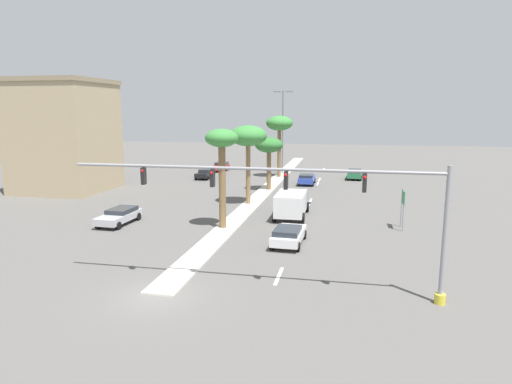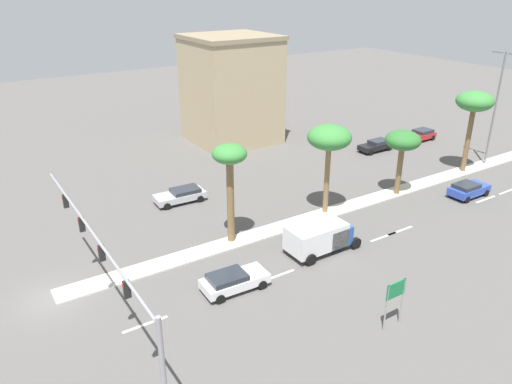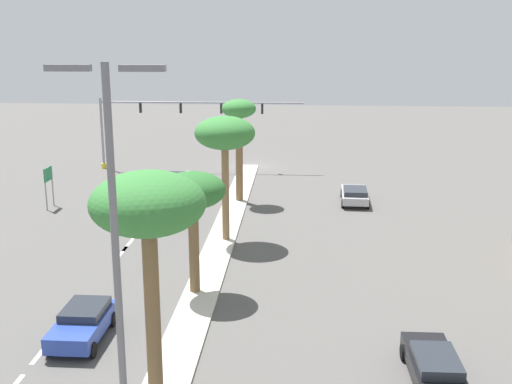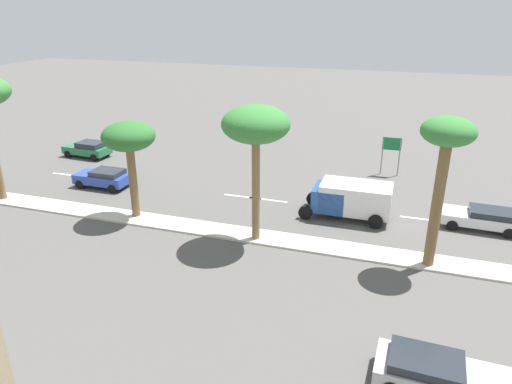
% 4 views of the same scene
% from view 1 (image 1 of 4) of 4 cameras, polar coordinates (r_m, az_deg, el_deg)
% --- Properties ---
extents(ground_plane, '(160.00, 160.00, 0.00)m').
position_cam_1_polar(ground_plane, '(47.98, 0.19, -0.85)').
color(ground_plane, '#565451').
extents(median_curb, '(1.80, 67.03, 0.12)m').
position_cam_1_polar(median_curb, '(55.17, 1.71, 0.69)').
color(median_curb, beige).
rests_on(median_curb, ground).
extents(lane_stripe_trailing, '(0.20, 2.80, 0.01)m').
position_cam_1_polar(lane_stripe_trailing, '(26.07, 2.91, -10.63)').
color(lane_stripe_trailing, silver).
rests_on(lane_stripe_trailing, ground).
extents(lane_stripe_right, '(0.20, 2.80, 0.01)m').
position_cam_1_polar(lane_stripe_right, '(35.12, 5.28, -5.09)').
color(lane_stripe_right, silver).
rests_on(lane_stripe_right, ground).
extents(lane_stripe_outboard, '(0.20, 2.80, 0.01)m').
position_cam_1_polar(lane_stripe_outboard, '(45.13, 6.73, -1.64)').
color(lane_stripe_outboard, silver).
rests_on(lane_stripe_outboard, ground).
extents(lane_stripe_center, '(0.20, 2.80, 0.01)m').
position_cam_1_polar(lane_stripe_center, '(47.00, 6.93, -1.16)').
color(lane_stripe_center, silver).
rests_on(lane_stripe_center, ground).
extents(lane_stripe_far, '(0.20, 2.80, 0.01)m').
position_cam_1_polar(lane_stripe_far, '(58.23, 7.86, 1.05)').
color(lane_stripe_far, silver).
rests_on(lane_stripe_far, ground).
extents(lane_stripe_left, '(0.20, 2.80, 0.01)m').
position_cam_1_polar(lane_stripe_left, '(61.75, 8.08, 1.58)').
color(lane_stripe_left, silver).
rests_on(lane_stripe_left, ground).
extents(lane_stripe_leading, '(0.20, 2.80, 0.01)m').
position_cam_1_polar(lane_stripe_leading, '(72.70, 8.62, 2.88)').
color(lane_stripe_leading, silver).
rests_on(lane_stripe_leading, ground).
extents(traffic_signal_gantry, '(19.45, 0.53, 6.82)m').
position_cam_1_polar(traffic_signal_gantry, '(22.52, 9.04, -1.61)').
color(traffic_signal_gantry, gray).
rests_on(traffic_signal_gantry, ground).
extents(directional_road_sign, '(0.10, 1.46, 3.09)m').
position_cam_1_polar(directional_road_sign, '(37.21, 18.19, -1.17)').
color(directional_road_sign, gray).
rests_on(directional_road_sign, ground).
extents(commercial_building, '(9.72, 9.99, 12.83)m').
position_cam_1_polar(commercial_building, '(56.88, -23.15, 6.62)').
color(commercial_building, tan).
rests_on(commercial_building, ground).
extents(palm_tree_far, '(2.58, 2.58, 7.82)m').
position_cam_1_polar(palm_tree_far, '(34.91, -4.38, 5.76)').
color(palm_tree_far, brown).
rests_on(palm_tree_far, median_curb).
extents(palm_tree_left, '(3.70, 3.70, 7.77)m').
position_cam_1_polar(palm_tree_left, '(44.09, -1.02, 6.96)').
color(palm_tree_left, olive).
rests_on(palm_tree_left, median_curb).
extents(palm_tree_leading, '(3.24, 3.24, 6.14)m').
position_cam_1_polar(palm_tree_leading, '(52.22, 1.66, 5.81)').
color(palm_tree_leading, brown).
rests_on(palm_tree_leading, median_curb).
extents(palm_tree_near, '(3.70, 3.70, 8.46)m').
position_cam_1_polar(palm_tree_near, '(62.50, 3.00, 8.51)').
color(palm_tree_near, brown).
rests_on(palm_tree_near, median_curb).
extents(street_lamp_right, '(2.90, 0.24, 12.00)m').
position_cam_1_polar(street_lamp_right, '(66.44, 3.43, 8.33)').
color(street_lamp_right, slate).
rests_on(street_lamp_right, median_curb).
extents(sedan_silver_near, '(2.23, 4.67, 1.25)m').
position_cam_1_polar(sedan_silver_near, '(39.05, -17.00, -2.88)').
color(sedan_silver_near, '#B2B2B7').
rests_on(sedan_silver_near, ground).
extents(sedan_white_outboard, '(2.19, 4.51, 1.29)m').
position_cam_1_polar(sedan_white_outboard, '(31.75, 4.16, -5.43)').
color(sedan_white_outboard, silver).
rests_on(sedan_white_outboard, ground).
extents(sedan_green_center, '(2.21, 4.23, 1.41)m').
position_cam_1_polar(sedan_green_center, '(62.95, 12.44, 2.29)').
color(sedan_green_center, '#287047').
rests_on(sedan_green_center, ground).
extents(sedan_blue_inboard, '(2.01, 4.06, 1.36)m').
position_cam_1_polar(sedan_blue_inboard, '(57.36, 6.47, 1.69)').
color(sedan_blue_inboard, '#2D47AD').
rests_on(sedan_blue_inboard, ground).
extents(sedan_black_left, '(1.88, 4.28, 1.30)m').
position_cam_1_polar(sedan_black_left, '(62.60, -6.46, 2.38)').
color(sedan_black_left, black).
rests_on(sedan_black_left, ground).
extents(sedan_red_leading, '(2.16, 4.19, 1.35)m').
position_cam_1_polar(sedan_red_leading, '(69.97, -4.48, 3.28)').
color(sedan_red_leading, red).
rests_on(sedan_red_leading, ground).
extents(box_truck, '(2.67, 5.59, 2.28)m').
position_cam_1_polar(box_truck, '(39.46, 4.52, -1.44)').
color(box_truck, '#234C99').
rests_on(box_truck, ground).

